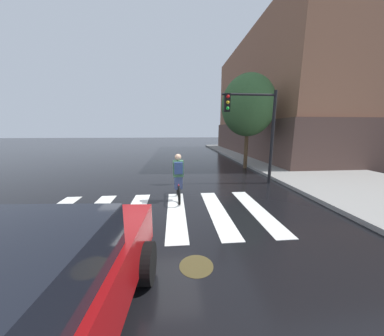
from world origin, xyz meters
name	(u,v)px	position (x,y,z in m)	size (l,w,h in m)	color
ground_plane	(158,213)	(0.00, 0.00, 0.00)	(120.00, 120.00, 0.00)	black
crosswalk_stripes	(155,213)	(-0.07, 0.00, 0.01)	(6.90, 3.51, 0.01)	silver
manhole_cover	(196,266)	(0.91, -2.42, 0.00)	(0.64, 0.64, 0.01)	#473D1E
cyclist	(178,178)	(0.66, 1.05, 0.84)	(0.37, 1.71, 1.69)	black
traffic_light_near	(256,122)	(4.18, 2.99, 2.86)	(2.47, 0.28, 4.20)	black
fire_hydrant	(268,158)	(7.31, 7.77, 0.53)	(0.33, 0.22, 0.78)	gold
street_tree_near	(248,106)	(5.21, 6.73, 3.98)	(3.32, 3.32, 5.90)	#4C3823
corner_building	(325,100)	(16.18, 14.07, 5.50)	(18.05, 18.63, 11.09)	brown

